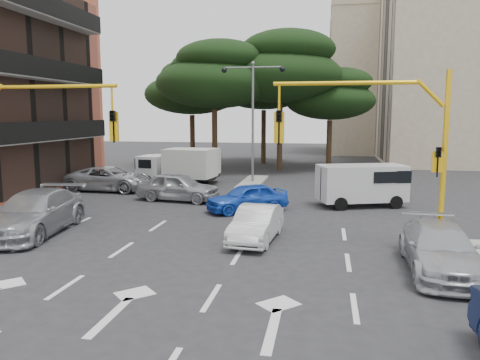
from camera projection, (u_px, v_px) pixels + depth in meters
The scene contains 20 objects.
ground at pixel (178, 253), 15.49m from camera, with size 120.00×120.00×0.00m, color #28282B.
median_strip at pixel (253, 182), 31.06m from camera, with size 1.40×6.00×0.15m, color gray.
apartment_beige_far at pixel (398, 82), 54.86m from camera, with size 16.20×12.15×16.70m.
pine_left_near at pixel (215, 75), 36.52m from camera, with size 9.15×9.15×10.23m.
pine_center at pixel (281, 67), 37.47m from camera, with size 9.98×9.98×11.16m.
pine_left_far at pixel (192, 87), 41.04m from camera, with size 8.32×8.32×9.30m.
pine_right at pixel (331, 94), 39.00m from camera, with size 7.49×7.49×8.37m.
pine_back at pixel (264, 81), 42.80m from camera, with size 9.15×9.15×10.23m.
signal_mast_right at pixel (389, 135), 15.67m from camera, with size 5.79×0.37×6.00m.
signal_mast_left at pixel (24, 132), 18.10m from camera, with size 5.79×0.37×6.00m.
street_lamp_center at pixel (253, 101), 30.32m from camera, with size 4.16×0.36×7.77m.
car_white_hatch at pixel (256, 224), 16.92m from camera, with size 1.33×3.81×1.26m, color silver.
car_blue_compact at pixel (247, 198), 22.04m from camera, with size 1.57×3.89×1.33m, color blue.
car_silver_wagon at pixel (34, 213), 17.95m from camera, with size 2.27×5.59×1.62m, color #A2A5AA.
car_silver_cross_a at pixel (109, 179), 28.02m from camera, with size 2.41×5.23×1.45m, color #A7AAAF.
car_silver_cross_b at pixel (178, 187), 24.77m from camera, with size 1.77×4.41×1.50m, color #AAAEB2.
car_silver_parked at pixel (440, 249), 13.56m from camera, with size 1.91×4.71×1.37m, color #AEB0B6.
van_white at pixel (361, 185), 23.27m from camera, with size 1.91×4.22×2.11m, color silver, non-canonical shape.
box_truck_a at pixel (177, 168), 29.59m from camera, with size 2.07×4.93×2.42m, color silver, non-canonical shape.
box_truck_b at pixel (185, 166), 31.23m from camera, with size 1.97×4.70×2.31m, color silver, non-canonical shape.
Camera 1 is at (4.72, -14.38, 4.57)m, focal length 35.00 mm.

